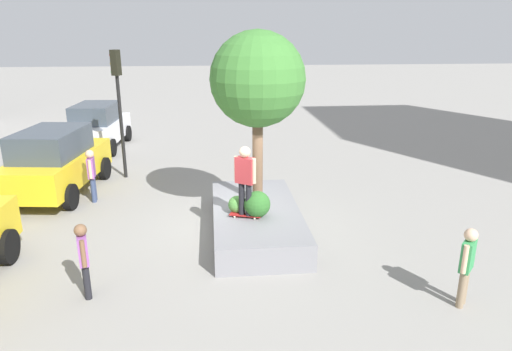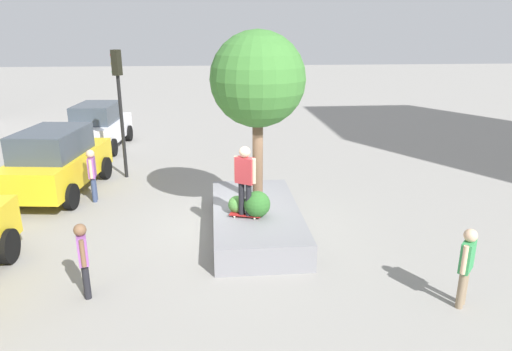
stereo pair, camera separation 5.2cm
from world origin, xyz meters
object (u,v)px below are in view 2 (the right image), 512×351
object	(u,v)px
pedestrian_crossing	(92,172)
traffic_light_corner	(119,92)
sedan_parked	(57,161)
skateboarder	(245,176)
planter_ledge	(256,220)
bystander_watching	(83,255)
passerby_with_bag	(466,262)
police_car	(99,126)
plaza_tree	(258,80)
skateboard	(245,215)

from	to	relation	value
pedestrian_crossing	traffic_light_corner	bearing A→B (deg)	-12.69
sedan_parked	pedestrian_crossing	size ratio (longest dim) A/B	2.91
skateboarder	traffic_light_corner	bearing A→B (deg)	34.51
planter_ledge	skateboarder	size ratio (longest dim) A/B	2.66
bystander_watching	passerby_with_bag	xyz separation A→B (m)	(-1.03, -7.29, 0.02)
planter_ledge	police_car	size ratio (longest dim) A/B	1.03
planter_ledge	sedan_parked	size ratio (longest dim) A/B	0.96
planter_ledge	passerby_with_bag	size ratio (longest dim) A/B	2.88
police_car	traffic_light_corner	distance (m)	5.23
police_car	plaza_tree	bearing A→B (deg)	-145.22
police_car	passerby_with_bag	distance (m)	16.58
traffic_light_corner	bystander_watching	world-z (taller)	traffic_light_corner
planter_ledge	passerby_with_bag	world-z (taller)	passerby_with_bag
police_car	pedestrian_crossing	bearing A→B (deg)	-168.97
skateboarder	sedan_parked	distance (m)	7.19
skateboarder	traffic_light_corner	size ratio (longest dim) A/B	0.39
skateboard	police_car	size ratio (longest dim) A/B	0.18
skateboarder	sedan_parked	world-z (taller)	skateboarder
traffic_light_corner	skateboarder	bearing A→B (deg)	-145.49
bystander_watching	pedestrian_crossing	distance (m)	5.64
sedan_parked	bystander_watching	size ratio (longest dim) A/B	3.06
planter_ledge	skateboard	world-z (taller)	skateboard
skateboard	pedestrian_crossing	world-z (taller)	pedestrian_crossing
skateboard	pedestrian_crossing	size ratio (longest dim) A/B	0.50
passerby_with_bag	pedestrian_crossing	distance (m)	10.68
traffic_light_corner	plaza_tree	bearing A→B (deg)	-136.22
sedan_parked	traffic_light_corner	world-z (taller)	traffic_light_corner
traffic_light_corner	bystander_watching	bearing A→B (deg)	-175.65
sedan_parked	pedestrian_crossing	distance (m)	1.58
traffic_light_corner	planter_ledge	bearing A→B (deg)	-140.33
planter_ledge	plaza_tree	distance (m)	3.62
pedestrian_crossing	skateboard	bearing A→B (deg)	-126.52
pedestrian_crossing	skateboarder	bearing A→B (deg)	-126.52
sedan_parked	pedestrian_crossing	world-z (taller)	sedan_parked
skateboarder	bystander_watching	distance (m)	4.08
plaza_tree	planter_ledge	bearing A→B (deg)	170.25
planter_ledge	traffic_light_corner	distance (m)	7.22
sedan_parked	passerby_with_bag	distance (m)	12.26
skateboarder	passerby_with_bag	xyz separation A→B (m)	(-3.22, -3.95, -0.80)
bystander_watching	plaza_tree	bearing A→B (deg)	-48.15
sedan_parked	planter_ledge	bearing A→B (deg)	-120.60
plaza_tree	police_car	xyz separation A→B (m)	(9.00, 6.25, -2.87)
skateboard	passerby_with_bag	distance (m)	5.11
police_car	pedestrian_crossing	distance (m)	6.98
skateboarder	pedestrian_crossing	world-z (taller)	skateboarder
planter_ledge	bystander_watching	bearing A→B (deg)	127.23
plaza_tree	bystander_watching	distance (m)	5.87
sedan_parked	bystander_watching	world-z (taller)	sedan_parked
planter_ledge	plaza_tree	bearing A→B (deg)	-9.75
planter_ledge	skateboarder	bearing A→B (deg)	150.96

